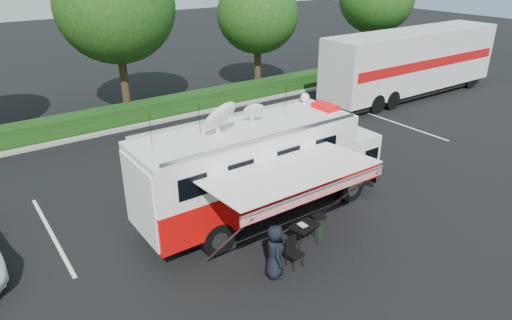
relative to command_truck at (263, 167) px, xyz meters
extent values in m
plane|color=black|center=(0.08, 0.00, -1.86)|extent=(120.00, 120.00, 0.00)
cube|color=#9E998E|center=(4.08, 11.00, -1.78)|extent=(60.00, 0.35, 0.15)
cube|color=black|center=(4.08, 11.90, -1.36)|extent=(60.00, 1.20, 1.00)
cylinder|color=black|center=(0.08, 13.00, 0.54)|extent=(0.44, 0.44, 4.80)
ellipsoid|color=#14380F|center=(0.08, 13.00, 4.09)|extent=(6.14, 6.14, 5.84)
cylinder|color=black|center=(9.08, 13.00, 0.14)|extent=(0.44, 0.44, 4.00)
ellipsoid|color=#14380F|center=(9.08, 13.00, 3.10)|extent=(5.12, 5.12, 4.86)
cylinder|color=black|center=(20.08, 13.00, 0.34)|extent=(0.44, 0.44, 4.40)
cube|color=silver|center=(-6.42, 3.00, -1.86)|extent=(0.12, 5.50, 0.01)
cube|color=silver|center=(-0.42, 3.00, -1.86)|extent=(0.12, 5.50, 0.01)
cube|color=silver|center=(5.58, 3.00, -1.86)|extent=(0.12, 5.50, 0.01)
cube|color=silver|center=(11.58, 3.00, -1.86)|extent=(0.12, 5.50, 0.01)
cube|color=black|center=(0.08, 0.00, -1.32)|extent=(8.49, 1.38, 0.30)
cylinder|color=black|center=(3.24, -1.09, -1.32)|extent=(1.09, 0.32, 1.09)
cylinder|color=black|center=(3.24, 1.09, -1.32)|extent=(1.09, 0.32, 1.09)
cylinder|color=black|center=(-2.49, -1.09, -1.32)|extent=(1.09, 0.32, 1.09)
cylinder|color=black|center=(-2.49, 1.09, -1.32)|extent=(1.09, 0.32, 1.09)
cube|color=silver|center=(4.57, 0.00, -1.27)|extent=(0.20, 2.47, 0.39)
cube|color=white|center=(3.83, 0.00, -0.33)|extent=(1.38, 2.47, 1.68)
cube|color=red|center=(3.83, 0.00, -0.92)|extent=(1.40, 2.49, 0.54)
cube|color=black|center=(4.47, 0.00, -0.03)|extent=(0.12, 2.17, 0.69)
cube|color=red|center=(-0.61, 0.00, -0.58)|extent=(7.50, 2.47, 1.18)
cube|color=red|center=(-0.61, 0.00, 0.02)|extent=(7.52, 2.49, 0.10)
cube|color=white|center=(-0.61, 0.00, 0.76)|extent=(7.50, 2.47, 1.38)
cube|color=white|center=(-0.61, 0.00, 1.49)|extent=(7.50, 2.47, 0.08)
cube|color=#CC0505|center=(2.74, 0.00, 1.63)|extent=(0.54, 0.94, 0.16)
sphere|color=white|center=(2.65, 0.99, 1.72)|extent=(0.34, 0.34, 0.34)
ellipsoid|color=white|center=(-1.70, -0.15, 2.19)|extent=(1.18, 1.18, 0.36)
ellipsoid|color=white|center=(-0.22, 0.20, 1.99)|extent=(0.69, 0.69, 0.20)
cylinder|color=black|center=(-3.67, 0.40, 1.99)|extent=(0.02, 0.02, 0.99)
cylinder|color=black|center=(-2.09, 0.40, 1.99)|extent=(0.02, 0.02, 0.99)
cylinder|color=black|center=(1.26, 0.40, 1.99)|extent=(0.02, 0.02, 0.99)
cube|color=white|center=(-0.81, -2.42, 1.00)|extent=(4.94, 2.37, 0.21)
cube|color=red|center=(-0.81, -3.58, 0.83)|extent=(4.94, 0.04, 0.28)
cylinder|color=#B2B2B7|center=(-0.81, -3.60, 0.94)|extent=(4.94, 0.07, 0.07)
cylinder|color=#B2B2B7|center=(-3.03, -2.49, -0.45)|extent=(0.05, 2.56, 2.85)
cylinder|color=#B2B2B7|center=(1.41, -2.49, -0.45)|extent=(0.05, 2.56, 2.85)
imported|color=black|center=(-1.72, -2.94, -1.86)|extent=(0.81, 0.95, 1.66)
cube|color=black|center=(-0.05, -2.30, -1.14)|extent=(0.97, 0.76, 0.04)
cylinder|color=black|center=(-0.41, -2.52, -1.50)|extent=(0.02, 0.02, 0.72)
cylinder|color=black|center=(-0.41, -2.07, -1.50)|extent=(0.02, 0.02, 0.72)
cylinder|color=black|center=(0.32, -2.52, -1.50)|extent=(0.02, 0.02, 0.72)
cylinder|color=black|center=(0.32, -2.07, -1.50)|extent=(0.02, 0.02, 0.72)
cube|color=silver|center=(-0.10, -2.25, -1.11)|extent=(0.23, 0.31, 0.01)
cube|color=black|center=(-0.97, -2.94, -1.43)|extent=(0.48, 0.48, 0.04)
cube|color=black|center=(-0.97, -2.72, -1.18)|extent=(0.44, 0.09, 0.48)
cylinder|color=black|center=(-1.14, -3.11, -1.64)|extent=(0.02, 0.02, 0.43)
cylinder|color=black|center=(-1.14, -2.76, -1.64)|extent=(0.02, 0.02, 0.43)
cylinder|color=black|center=(-0.79, -3.11, -1.64)|extent=(0.02, 0.02, 0.43)
cylinder|color=black|center=(-0.79, -2.76, -1.64)|extent=(0.02, 0.02, 0.43)
cylinder|color=black|center=(0.72, -2.11, -1.52)|extent=(0.44, 0.44, 0.68)
cylinder|color=black|center=(0.72, -2.11, -1.16)|extent=(0.48, 0.48, 0.04)
cube|color=silver|center=(16.39, 6.48, 0.48)|extent=(13.40, 2.85, 3.57)
cube|color=#B20C0C|center=(16.39, 5.07, 0.48)|extent=(12.71, 0.10, 0.56)
cube|color=black|center=(16.39, 6.48, -1.47)|extent=(12.28, 2.51, 0.33)
cylinder|color=black|center=(11.93, 5.25, -1.30)|extent=(1.12, 0.33, 1.12)
cylinder|color=black|center=(11.93, 7.71, -1.30)|extent=(1.12, 0.33, 1.12)
cylinder|color=black|center=(13.27, 5.25, -1.30)|extent=(1.12, 0.33, 1.12)
cylinder|color=black|center=(13.27, 7.71, -1.30)|extent=(1.12, 0.33, 1.12)
cylinder|color=black|center=(21.41, 5.25, -1.30)|extent=(1.12, 0.33, 1.12)
cylinder|color=black|center=(21.41, 7.71, -1.30)|extent=(1.12, 0.33, 1.12)
camera|label=1|loc=(-8.25, -11.24, 6.58)|focal=32.00mm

